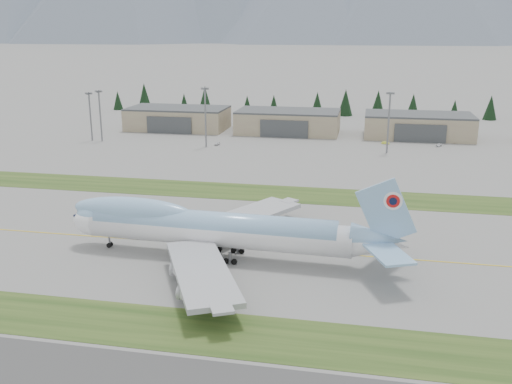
% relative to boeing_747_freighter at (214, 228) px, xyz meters
% --- Properties ---
extents(ground, '(7000.00, 7000.00, 0.00)m').
position_rel_boeing_747_freighter_xyz_m(ground, '(8.92, 6.69, -6.61)').
color(ground, '#62615F').
rests_on(ground, ground).
extents(grass_strip_near, '(400.00, 14.00, 0.08)m').
position_rel_boeing_747_freighter_xyz_m(grass_strip_near, '(8.92, -31.31, -6.61)').
color(grass_strip_near, '#233F16').
rests_on(grass_strip_near, ground).
extents(grass_strip_far, '(400.00, 18.00, 0.08)m').
position_rel_boeing_747_freighter_xyz_m(grass_strip_far, '(8.92, 51.69, -6.61)').
color(grass_strip_far, '#233F16').
rests_on(grass_strip_far, ground).
extents(taxiway_line_main, '(400.00, 0.40, 0.02)m').
position_rel_boeing_747_freighter_xyz_m(taxiway_line_main, '(8.92, 6.69, -6.61)').
color(taxiway_line_main, gold).
rests_on(taxiway_line_main, ground).
extents(boeing_747_freighter, '(75.78, 65.71, 20.05)m').
position_rel_boeing_747_freighter_xyz_m(boeing_747_freighter, '(0.00, 0.00, 0.00)').
color(boeing_747_freighter, white).
rests_on(boeing_747_freighter, ground).
extents(hangar_left, '(48.00, 26.60, 10.80)m').
position_rel_boeing_747_freighter_xyz_m(hangar_left, '(-61.08, 156.59, -1.22)').
color(hangar_left, gray).
rests_on(hangar_left, ground).
extents(hangar_center, '(48.00, 26.60, 10.80)m').
position_rel_boeing_747_freighter_xyz_m(hangar_center, '(-6.08, 156.59, -1.22)').
color(hangar_center, gray).
rests_on(hangar_center, ground).
extents(hangar_right, '(48.00, 26.60, 10.80)m').
position_rel_boeing_747_freighter_xyz_m(hangar_right, '(53.92, 156.59, -1.22)').
color(hangar_right, gray).
rests_on(hangar_right, ground).
extents(floodlight_masts, '(182.34, 7.14, 24.76)m').
position_rel_boeing_747_freighter_xyz_m(floodlight_masts, '(-15.63, 118.27, 9.28)').
color(floodlight_masts, slate).
rests_on(floodlight_masts, ground).
extents(service_vehicle_a, '(1.88, 4.01, 1.33)m').
position_rel_boeing_747_freighter_xyz_m(service_vehicle_a, '(-31.60, 121.10, -6.61)').
color(service_vehicle_a, silver).
rests_on(service_vehicle_a, ground).
extents(service_vehicle_b, '(3.54, 1.72, 1.12)m').
position_rel_boeing_747_freighter_xyz_m(service_vehicle_b, '(39.21, 137.01, -6.61)').
color(service_vehicle_b, '#D0DE37').
rests_on(service_vehicle_b, ground).
extents(service_vehicle_c, '(3.25, 4.13, 1.12)m').
position_rel_boeing_747_freighter_xyz_m(service_vehicle_c, '(61.34, 136.07, -6.61)').
color(service_vehicle_c, silver).
rests_on(service_vehicle_c, ground).
extents(conifer_belt, '(268.92, 14.29, 16.55)m').
position_rel_boeing_747_freighter_xyz_m(conifer_belt, '(14.32, 218.25, 0.50)').
color(conifer_belt, black).
rests_on(conifer_belt, ground).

